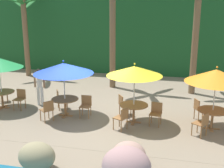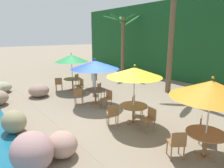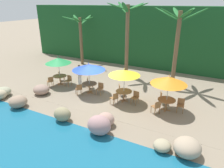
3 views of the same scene
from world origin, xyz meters
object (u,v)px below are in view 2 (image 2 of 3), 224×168
chair_green_seaward (80,85)px  dining_table_orange (206,137)px  dining_table_green (73,81)px  dining_table_blue (95,92)px  palm_tree_nearest (123,35)px  chair_yellow_seaward (149,118)px  palm_tree_second (172,21)px  waiter_in_white (94,77)px  chair_green_inland (78,79)px  chair_yellow_inland (136,104)px  chair_blue_seaward (107,98)px  chair_orange_left (177,143)px  chair_green_left (59,83)px  umbrella_orange (212,89)px  dining_table_yellow (134,108)px  chair_blue_inland (101,90)px  chair_yellow_left (113,113)px  umbrella_blue (95,65)px  chair_orange_inland (204,128)px  umbrella_yellow (134,72)px  chair_blue_left (78,95)px  umbrella_green (71,58)px

chair_green_seaward → dining_table_orange: 7.97m
dining_table_green → dining_table_blue: same height
dining_table_orange → palm_tree_nearest: size_ratio=0.21×
chair_green_seaward → chair_yellow_seaward: same height
chair_green_seaward → palm_tree_second: bearing=54.2°
dining_table_blue → waiter_in_white: 1.89m
chair_green_inland → chair_yellow_inland: size_ratio=1.00×
dining_table_green → dining_table_blue: size_ratio=1.00×
chair_blue_seaward → chair_orange_left: 4.57m
chair_green_left → umbrella_orange: (9.10, 0.49, 1.50)m
chair_green_left → dining_table_orange: chair_green_left is taller
dining_table_yellow → palm_tree_second: 6.25m
dining_table_blue → chair_blue_seaward: size_ratio=1.26×
chair_green_inland → dining_table_orange: 9.38m
waiter_in_white → dining_table_yellow: bearing=-13.1°
chair_blue_inland → dining_table_yellow: (3.34, -0.77, 0.10)m
chair_blue_seaward → chair_yellow_left: size_ratio=1.00×
dining_table_yellow → waiter_in_white: size_ratio=0.65×
dining_table_yellow → palm_tree_second: bearing=112.1°
chair_green_inland → umbrella_blue: size_ratio=0.36×
chair_blue_inland → chair_orange_inland: same height
umbrella_blue → waiter_in_white: bearing=148.8°
chair_blue_inland → umbrella_yellow: bearing=-12.9°
chair_blue_inland → chair_orange_inland: (5.80, 0.02, 0.00)m
chair_yellow_seaward → chair_yellow_inland: (-1.39, 0.68, 0.00)m
chair_green_seaward → waiter_in_white: bearing=44.0°
chair_green_seaward → chair_blue_left: same height
umbrella_blue → chair_yellow_seaward: 3.99m
umbrella_yellow → waiter_in_white: (-4.42, 1.03, -1.07)m
dining_table_green → chair_green_left: size_ratio=1.26×
dining_table_orange → umbrella_blue: bearing=179.7°
chair_green_seaward → palm_tree_second: (3.13, 4.35, 3.67)m
umbrella_yellow → chair_orange_left: 3.01m
chair_yellow_left → chair_blue_left: bearing=177.3°
chair_green_left → umbrella_yellow: size_ratio=0.37×
chair_green_left → chair_orange_inland: bearing=8.1°
chair_blue_seaward → palm_tree_second: size_ratio=0.14×
umbrella_yellow → dining_table_yellow: bearing=-90.0°
umbrella_orange → chair_green_seaward: bearing=177.4°
palm_tree_nearest → waiter_in_white: bearing=-56.3°
chair_green_seaward → palm_tree_nearest: 7.01m
chair_blue_seaward → chair_orange_inland: bearing=7.5°
dining_table_orange → chair_green_inland: bearing=173.9°
dining_table_green → dining_table_yellow: size_ratio=1.00×
chair_yellow_left → umbrella_orange: 3.62m
dining_table_green → chair_blue_left: 2.84m
chair_green_left → umbrella_yellow: (6.21, 0.44, 1.54)m
umbrella_green → chair_blue_left: umbrella_green is taller
umbrella_blue → palm_tree_nearest: 8.00m
umbrella_blue → dining_table_orange: 5.90m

